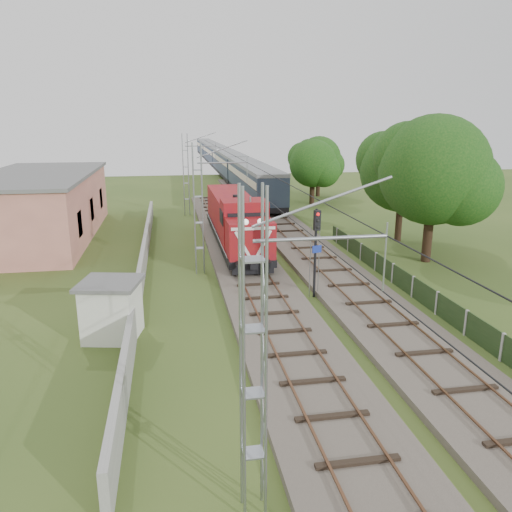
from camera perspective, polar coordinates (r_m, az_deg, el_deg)
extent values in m
plane|color=#354C1C|center=(20.87, 4.25, -11.14)|extent=(140.00, 140.00, 0.00)
cube|color=#6B6054|center=(27.11, 0.67, -4.37)|extent=(4.20, 70.00, 0.30)
cube|color=black|center=(27.04, 0.67, -3.97)|extent=(2.40, 70.00, 0.10)
cube|color=brown|center=(26.88, -1.12, -3.92)|extent=(0.08, 70.00, 0.05)
cube|color=brown|center=(27.18, 2.43, -3.72)|extent=(0.08, 70.00, 0.05)
cube|color=#6B6054|center=(40.35, 4.28, 2.19)|extent=(4.20, 80.00, 0.30)
cube|color=black|center=(40.31, 4.28, 2.46)|extent=(2.40, 80.00, 0.10)
cube|color=brown|center=(40.09, 3.11, 2.53)|extent=(0.08, 80.00, 0.05)
cube|color=brown|center=(40.50, 5.45, 2.61)|extent=(0.08, 80.00, 0.05)
cylinder|color=gray|center=(10.87, 7.47, 2.01)|extent=(3.00, 0.08, 0.08)
cylinder|color=gray|center=(30.36, -3.89, 10.59)|extent=(3.00, 0.08, 0.08)
cylinder|color=gray|center=(50.26, -6.38, 12.39)|extent=(3.00, 0.08, 0.08)
cylinder|color=black|center=(30.69, -1.03, 8.23)|extent=(0.03, 70.00, 0.03)
cylinder|color=black|center=(30.56, -1.04, 10.65)|extent=(0.03, 70.00, 0.03)
cube|color=#9E9E99|center=(31.33, -12.81, -0.88)|extent=(0.25, 40.00, 1.50)
cube|color=tan|center=(43.86, -23.45, 5.15)|extent=(8.00, 20.00, 5.00)
cube|color=#606060|center=(43.54, -23.81, 8.52)|extent=(8.40, 20.40, 0.25)
cube|color=black|center=(37.32, -19.54, 3.49)|extent=(0.10, 1.60, 1.80)
cube|color=black|center=(43.15, -18.29, 5.09)|extent=(0.10, 1.60, 1.80)
cube|color=black|center=(49.02, -17.34, 6.31)|extent=(0.10, 1.60, 1.80)
cube|color=black|center=(26.10, 19.98, -5.08)|extent=(0.05, 32.00, 1.15)
cube|color=#9E9E99|center=(39.23, 9.26, 2.32)|extent=(0.12, 0.12, 1.20)
cube|color=black|center=(37.31, -2.42, 2.44)|extent=(2.89, 16.39, 0.48)
cube|color=black|center=(32.29, -1.17, -0.12)|extent=(2.12, 3.47, 0.48)
cube|color=black|center=(42.52, -3.35, 3.63)|extent=(2.12, 3.47, 0.48)
cube|color=black|center=(29.66, -0.35, -1.72)|extent=(2.51, 0.24, 0.34)
cube|color=maroon|center=(30.26, -0.70, 2.03)|extent=(2.80, 2.41, 2.22)
sphere|color=white|center=(28.81, -1.19, 3.90)|extent=(0.35, 0.35, 0.35)
sphere|color=white|center=(28.96, 0.51, 3.96)|extent=(0.35, 0.35, 0.35)
cube|color=silver|center=(29.01, -1.54, 1.34)|extent=(0.97, 0.06, 1.61)
cube|color=silver|center=(29.21, 0.90, 1.45)|extent=(0.97, 0.06, 1.61)
cube|color=silver|center=(28.89, -0.32, 3.16)|extent=(2.60, 0.06, 0.17)
cube|color=maroon|center=(32.45, -1.37, 3.72)|extent=(2.89, 2.31, 3.09)
cube|color=black|center=(31.22, -1.06, 4.16)|extent=(2.41, 0.06, 0.87)
cube|color=maroon|center=(39.31, -2.90, 5.32)|extent=(2.70, 11.67, 2.51)
cylinder|color=black|center=(36.21, -2.35, 6.71)|extent=(0.42, 0.42, 0.39)
cylinder|color=gray|center=(31.36, -1.71, 6.45)|extent=(0.12, 0.12, 0.34)
cylinder|color=gray|center=(31.45, -0.66, 6.48)|extent=(0.12, 0.12, 0.34)
cube|color=black|center=(58.78, -0.30, 7.13)|extent=(3.03, 23.02, 0.52)
cube|color=#2E3D4D|center=(58.57, -0.30, 8.75)|extent=(3.14, 23.02, 2.82)
cube|color=beige|center=(58.51, -0.30, 9.26)|extent=(3.18, 22.10, 0.78)
cube|color=slate|center=(58.41, -0.30, 10.28)|extent=(3.19, 23.02, 0.37)
cube|color=black|center=(82.44, -3.13, 9.46)|extent=(3.03, 23.02, 0.52)
cube|color=#2E3D4D|center=(82.28, -3.15, 10.62)|extent=(3.14, 23.02, 2.82)
cube|color=beige|center=(82.24, -3.15, 10.98)|extent=(3.18, 22.10, 0.78)
cube|color=slate|center=(82.17, -3.16, 11.71)|extent=(3.19, 23.02, 0.37)
cube|color=black|center=(106.27, -4.71, 10.74)|extent=(3.03, 23.02, 0.52)
cube|color=#2E3D4D|center=(106.15, -4.73, 11.64)|extent=(3.14, 23.02, 2.82)
cube|color=beige|center=(106.12, -4.73, 11.92)|extent=(3.18, 22.10, 0.78)
cube|color=slate|center=(106.07, -4.75, 12.49)|extent=(3.19, 23.02, 0.37)
cube|color=black|center=(130.19, -5.72, 11.55)|extent=(3.03, 23.02, 0.52)
cube|color=#2E3D4D|center=(130.09, -5.74, 12.28)|extent=(3.14, 23.02, 2.82)
cube|color=beige|center=(130.07, -5.74, 12.51)|extent=(3.18, 22.10, 0.78)
cube|color=slate|center=(130.02, -5.75, 12.97)|extent=(3.19, 23.02, 0.37)
cylinder|color=black|center=(26.58, 6.78, 0.24)|extent=(0.14, 0.14, 4.84)
cube|color=black|center=(26.03, 7.00, 4.07)|extent=(0.38, 0.29, 1.06)
sphere|color=red|center=(25.86, 7.10, 4.75)|extent=(0.17, 0.17, 0.17)
sphere|color=black|center=(25.92, 7.07, 4.02)|extent=(0.17, 0.17, 0.17)
sphere|color=black|center=(25.99, 7.05, 3.28)|extent=(0.17, 0.17, 0.17)
cube|color=navy|center=(26.41, 6.97, 0.79)|extent=(0.53, 0.18, 0.39)
cube|color=silver|center=(22.78, -16.14, -6.11)|extent=(2.57, 2.57, 2.40)
cube|color=#606060|center=(22.35, -16.38, -2.98)|extent=(2.96, 2.96, 0.16)
cylinder|color=#331D15|center=(35.27, 19.09, 2.84)|extent=(0.62, 0.62, 4.35)
sphere|color=#103D11|center=(34.69, 19.66, 9.23)|extent=(7.12, 7.12, 7.12)
sphere|color=#103D11|center=(34.61, 22.44, 7.30)|extent=(4.98, 4.98, 4.98)
sphere|color=#103D11|center=(35.14, 16.98, 10.81)|extent=(4.63, 4.63, 4.63)
cylinder|color=#331D15|center=(40.75, 16.05, 4.41)|extent=(0.51, 0.51, 3.99)
sphere|color=#103D11|center=(40.26, 16.44, 9.48)|extent=(6.53, 6.53, 6.53)
sphere|color=#103D11|center=(40.08, 18.64, 7.98)|extent=(4.57, 4.57, 4.57)
sphere|color=#103D11|center=(40.75, 14.34, 10.72)|extent=(4.24, 4.24, 4.24)
cylinder|color=#331D15|center=(57.44, 6.43, 7.55)|extent=(0.57, 0.57, 3.24)
sphere|color=#103D11|center=(57.12, 6.52, 10.48)|extent=(5.31, 5.31, 5.31)
sphere|color=#103D11|center=(56.74, 7.77, 9.66)|extent=(3.71, 3.71, 3.71)
sphere|color=#103D11|center=(57.71, 5.38, 11.15)|extent=(3.45, 3.45, 3.45)
cylinder|color=#331D15|center=(63.42, 7.11, 8.29)|extent=(0.52, 0.52, 3.31)
sphere|color=#103D11|center=(63.13, 7.20, 11.00)|extent=(5.42, 5.42, 5.42)
sphere|color=#103D11|center=(62.75, 8.36, 10.24)|extent=(3.80, 3.80, 3.80)
sphere|color=#103D11|center=(63.73, 6.13, 11.61)|extent=(3.52, 3.52, 3.52)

